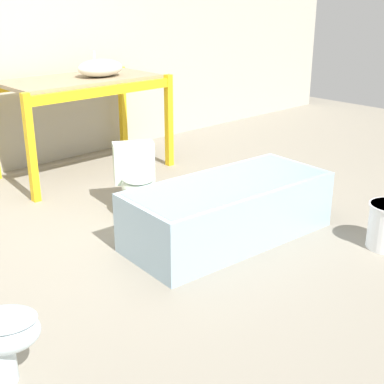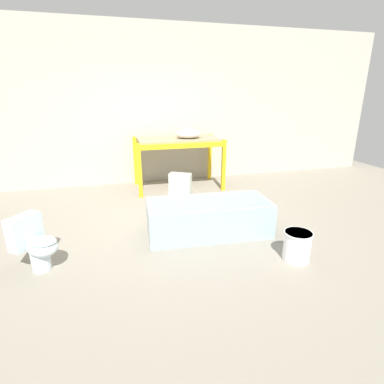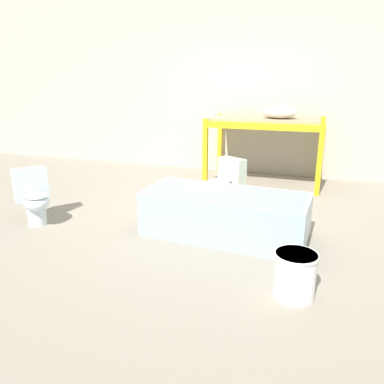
{
  "view_description": "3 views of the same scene",
  "coord_description": "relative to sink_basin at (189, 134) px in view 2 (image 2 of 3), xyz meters",
  "views": [
    {
      "loc": [
        -2.38,
        -3.22,
        1.84
      ],
      "look_at": [
        0.03,
        -0.59,
        0.51
      ],
      "focal_mm": 50.0,
      "sensor_mm": 36.0,
      "label": 1
    },
    {
      "loc": [
        -0.77,
        -4.17,
        1.87
      ],
      "look_at": [
        0.2,
        -0.62,
        0.65
      ],
      "focal_mm": 28.0,
      "sensor_mm": 36.0,
      "label": 2
    },
    {
      "loc": [
        1.3,
        -4.11,
        1.59
      ],
      "look_at": [
        0.11,
        -0.62,
        0.46
      ],
      "focal_mm": 35.0,
      "sensor_mm": 36.0,
      "label": 3
    }
  ],
  "objects": [
    {
      "name": "warehouse_wall_rear",
      "position": [
        -0.72,
        0.71,
        0.5
      ],
      "size": [
        10.8,
        0.08,
        3.2
      ],
      "color": "#B2AD9E",
      "rests_on": "ground_plane"
    },
    {
      "name": "shelving_rack",
      "position": [
        -0.2,
        0.08,
        -0.24
      ],
      "size": [
        1.71,
        0.94,
        1.01
      ],
      "color": "yellow",
      "rests_on": "ground_plane"
    },
    {
      "name": "toilet_far",
      "position": [
        -2.37,
        -2.48,
        -0.78
      ],
      "size": [
        0.58,
        0.56,
        0.61
      ],
      "rotation": [
        0.0,
        0.0,
        0.9
      ],
      "color": "silver",
      "rests_on": "ground_plane"
    },
    {
      "name": "bucket_white",
      "position": [
        0.51,
        -3.07,
        -0.92
      ],
      "size": [
        0.33,
        0.33,
        0.35
      ],
      "color": "white",
      "rests_on": "ground_plane"
    },
    {
      "name": "ground_plane",
      "position": [
        -0.72,
        -1.57,
        -1.1
      ],
      "size": [
        12.0,
        12.0,
        0.0
      ],
      "primitive_type": "plane",
      "color": "gray"
    },
    {
      "name": "sink_basin",
      "position": [
        0.0,
        0.0,
        0.0
      ],
      "size": [
        0.49,
        0.38,
        0.26
      ],
      "color": "silver",
      "rests_on": "shelving_rack"
    },
    {
      "name": "bathtub_main",
      "position": [
        -0.27,
        -2.12,
        -0.83
      ],
      "size": [
        1.71,
        0.82,
        0.47
      ],
      "rotation": [
        0.0,
        0.0,
        -0.07
      ],
      "color": "#99B7CC",
      "rests_on": "ground_plane"
    },
    {
      "name": "toilet_near",
      "position": [
        -0.5,
        -1.23,
        -0.78
      ],
      "size": [
        0.52,
        0.59,
        0.61
      ],
      "rotation": [
        0.0,
        0.0,
        -0.5
      ],
      "color": "silver",
      "rests_on": "ground_plane"
    }
  ]
}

